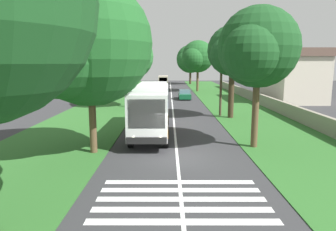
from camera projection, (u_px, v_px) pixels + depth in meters
name	position (u px, v px, depth m)	size (l,w,h in m)	color
ground	(177.00, 159.00, 17.63)	(160.00, 160.00, 0.00)	#333335
grass_verge_left	(95.00, 115.00, 32.42)	(120.00, 8.00, 0.04)	#2D6628
grass_verge_right	(251.00, 115.00, 32.40)	(120.00, 8.00, 0.04)	#2D6628
centre_line	(173.00, 115.00, 32.41)	(110.00, 0.16, 0.01)	silver
coach_bus	(152.00, 106.00, 23.55)	(11.16, 2.62, 3.73)	white
zebra_crossing	(181.00, 199.00, 12.40)	(4.05, 6.80, 0.01)	silver
trailing_car_0	(158.00, 100.00, 39.77)	(4.30, 1.78, 1.43)	black
trailing_car_1	(185.00, 95.00, 46.69)	(4.30, 1.78, 1.43)	#145933
trailing_car_2	(161.00, 90.00, 54.99)	(4.30, 1.78, 1.43)	#B7A893
trailing_car_3	(162.00, 87.00, 60.49)	(4.30, 1.78, 1.43)	#B7A893
trailing_minibus_0	(163.00, 80.00, 70.03)	(6.00, 2.14, 2.53)	#BFB299
roadside_tree_left_0	(85.00, 46.00, 17.63)	(8.54, 7.25, 10.10)	brown
roadside_tree_left_1	(130.00, 49.00, 47.72)	(7.69, 6.38, 10.91)	#4C3826
roadside_tree_left_3	(129.00, 58.00, 37.22)	(6.72, 5.48, 8.87)	#3D2D1E
roadside_tree_right_0	(231.00, 52.00, 29.67)	(5.75, 4.88, 8.98)	#3D2D1E
roadside_tree_right_1	(197.00, 57.00, 58.46)	(7.43, 6.05, 9.61)	brown
roadside_tree_right_2	(256.00, 50.00, 19.14)	(6.25, 5.02, 8.83)	brown
roadside_tree_right_3	(190.00, 60.00, 78.88)	(8.43, 7.14, 9.95)	#3D2D1E
utility_pole	(221.00, 78.00, 31.22)	(0.24, 1.40, 7.52)	#473828
roadside_wall	(269.00, 102.00, 37.21)	(70.00, 0.40, 1.34)	gray
roadside_building	(293.00, 75.00, 43.76)	(10.78, 6.68, 7.29)	beige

